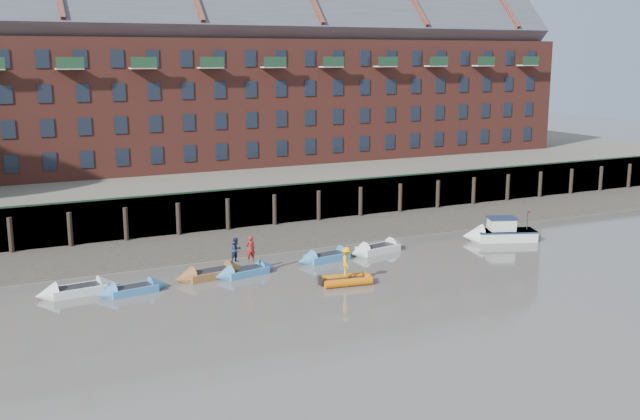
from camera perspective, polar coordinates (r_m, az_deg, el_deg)
ground at (r=41.71m, az=5.53°, el=-7.51°), size 220.00×220.00×0.00m
foreshore at (r=57.19m, az=-3.88°, el=-2.16°), size 110.00×8.00×0.50m
mud_band at (r=54.15m, az=-2.53°, el=-2.94°), size 110.00×1.60×0.10m
river_wall at (r=60.83m, az=-5.45°, el=0.19°), size 110.00×1.23×3.30m
bank_terrace at (r=73.55m, az=-9.18°, el=2.10°), size 110.00×28.00×3.20m
apartment_terrace at (r=73.50m, az=-9.69°, el=10.88°), size 80.60×15.56×20.98m
rowboat_0 at (r=46.14m, az=-17.94°, el=-5.82°), size 4.94×1.86×1.40m
rowboat_1 at (r=45.45m, az=-14.07°, el=-5.90°), size 4.42×1.81×1.25m
rowboat_2 at (r=47.55m, az=-8.30°, el=-4.83°), size 5.06×2.11×1.42m
rowboat_3 at (r=47.86m, az=-5.69°, el=-4.69°), size 4.54×2.08×1.27m
rowboat_4 at (r=50.96m, az=0.55°, el=-3.60°), size 4.76×1.95×1.34m
rowboat_5 at (r=53.21m, az=4.45°, el=-2.96°), size 4.97×2.22×1.39m
rib_tender at (r=45.86m, az=2.14°, el=-5.34°), size 3.35×1.94×0.57m
motor_launch at (r=57.73m, az=13.13°, el=-1.73°), size 5.79×3.63×2.27m
person_rower_a at (r=47.54m, az=-5.32°, el=-2.95°), size 0.62×0.41×1.69m
person_rower_b at (r=47.50m, az=-6.40°, el=-3.05°), size 0.96×0.87×1.59m
person_rib_crew at (r=45.44m, az=2.04°, el=-3.95°), size 1.07×1.33×1.80m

